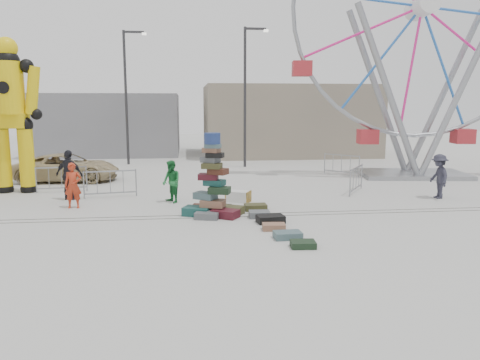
{
  "coord_description": "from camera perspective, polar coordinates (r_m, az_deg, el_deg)",
  "views": [
    {
      "loc": [
        -0.41,
        -14.27,
        3.65
      ],
      "look_at": [
        1.38,
        1.34,
        1.11
      ],
      "focal_mm": 35.0,
      "sensor_mm": 36.0,
      "label": 1
    }
  ],
  "objects": [
    {
      "name": "row_case_4",
      "position": [
        13.01,
        5.84,
        -6.7
      ],
      "size": [
        0.78,
        0.53,
        0.19
      ],
      "primitive_type": "cube",
      "rotation": [
        0.0,
        0.0,
        0.05
      ],
      "color": "#4B676C",
      "rests_on": "ground"
    },
    {
      "name": "ground",
      "position": [
        14.73,
        -4.75,
        -5.18
      ],
      "size": [
        90.0,
        90.0,
        0.0
      ],
      "primitive_type": "plane",
      "color": "#9E9E99",
      "rests_on": "ground"
    },
    {
      "name": "pedestrian_black",
      "position": [
        19.16,
        -20.07,
        0.57
      ],
      "size": [
        1.22,
        0.83,
        1.93
      ],
      "primitive_type": "imported",
      "rotation": [
        0.0,
        0.0,
        2.79
      ],
      "color": "black",
      "rests_on": "ground"
    },
    {
      "name": "steamer_trunk",
      "position": [
        17.71,
        -0.21,
        -2.01
      ],
      "size": [
        1.03,
        0.85,
        0.42
      ],
      "primitive_type": "cube",
      "rotation": [
        0.0,
        0.0,
        -0.45
      ],
      "color": "silver",
      "rests_on": "ground"
    },
    {
      "name": "row_case_5",
      "position": [
        12.27,
        7.7,
        -7.77
      ],
      "size": [
        0.67,
        0.52,
        0.17
      ],
      "primitive_type": "cube",
      "rotation": [
        0.0,
        0.0,
        -0.07
      ],
      "color": "#1B301C",
      "rests_on": "ground"
    },
    {
      "name": "building_left",
      "position": [
        36.72,
        -15.39,
        6.6
      ],
      "size": [
        10.0,
        8.0,
        4.4
      ],
      "primitive_type": "cube",
      "color": "gray",
      "rests_on": "ground"
    },
    {
      "name": "pedestrian_green",
      "position": [
        17.66,
        -8.36,
        -0.2
      ],
      "size": [
        0.92,
        0.97,
        1.59
      ],
      "primitive_type": "imported",
      "rotation": [
        0.0,
        0.0,
        -1.03
      ],
      "color": "#1B6E31",
      "rests_on": "ground"
    },
    {
      "name": "lamp_post_right",
      "position": [
        27.5,
        0.8,
        10.92
      ],
      "size": [
        1.41,
        0.25,
        8.0
      ],
      "color": "#2D2D30",
      "rests_on": "ground"
    },
    {
      "name": "pedestrian_grey",
      "position": [
        19.86,
        23.08,
        0.42
      ],
      "size": [
        0.7,
        1.15,
        1.75
      ],
      "primitive_type": "imported",
      "rotation": [
        0.0,
        0.0,
        -1.61
      ],
      "color": "#262633",
      "rests_on": "ground"
    },
    {
      "name": "suitcase_tower",
      "position": [
        15.52,
        -3.31,
        -1.52
      ],
      "size": [
        2.16,
        1.79,
        2.74
      ],
      "rotation": [
        0.0,
        0.0,
        -0.43
      ],
      "color": "#1B514C",
      "rests_on": "ground"
    },
    {
      "name": "pedestrian_red",
      "position": [
        17.59,
        -19.68,
        -0.63
      ],
      "size": [
        0.63,
        0.44,
        1.62
      ],
      "primitive_type": "imported",
      "rotation": [
        0.0,
        0.0,
        0.09
      ],
      "color": "#B13219",
      "rests_on": "ground"
    },
    {
      "name": "row_case_1",
      "position": [
        15.32,
        2.38,
        -4.19
      ],
      "size": [
        0.71,
        0.56,
        0.21
      ],
      "primitive_type": "cube",
      "rotation": [
        0.0,
        0.0,
        -0.06
      ],
      "color": "slate",
      "rests_on": "ground"
    },
    {
      "name": "barricade_wheel_front",
      "position": [
        20.12,
        13.98,
        0.06
      ],
      "size": [
        1.19,
        1.72,
        1.1
      ],
      "primitive_type": null,
      "rotation": [
        0.0,
        0.0,
        0.98
      ],
      "color": "gray",
      "rests_on": "ground"
    },
    {
      "name": "lamp_post_left",
      "position": [
        29.49,
        -13.57,
        10.56
      ],
      "size": [
        1.41,
        0.25,
        8.0
      ],
      "color": "#2D2D30",
      "rests_on": "ground"
    },
    {
      "name": "crash_test_dummy",
      "position": [
        21.51,
        -26.14,
        7.72
      ],
      "size": [
        2.59,
        1.14,
        6.53
      ],
      "rotation": [
        0.0,
        0.0,
        -0.06
      ],
      "color": "black",
      "rests_on": "ground"
    },
    {
      "name": "barricade_dummy_b",
      "position": [
        21.0,
        -20.92,
        0.09
      ],
      "size": [
        2.0,
        0.35,
        1.1
      ],
      "primitive_type": null,
      "rotation": [
        0.0,
        0.0,
        0.12
      ],
      "color": "gray",
      "rests_on": "ground"
    },
    {
      "name": "track_line_far",
      "position": [
        15.7,
        -4.87,
        -4.26
      ],
      "size": [
        40.0,
        0.04,
        0.01
      ],
      "primitive_type": "cube",
      "color": "#47443F",
      "rests_on": "ground"
    },
    {
      "name": "row_case_2",
      "position": [
        14.66,
        3.75,
        -4.76
      ],
      "size": [
        0.91,
        0.63,
        0.24
      ],
      "primitive_type": "cube",
      "rotation": [
        0.0,
        0.0,
        0.14
      ],
      "color": "black",
      "rests_on": "ground"
    },
    {
      "name": "row_case_0",
      "position": [
        16.34,
        1.91,
        -3.33
      ],
      "size": [
        0.78,
        0.52,
        0.22
      ],
      "primitive_type": "cube",
      "rotation": [
        0.0,
        0.0,
        0.04
      ],
      "color": "#404020",
      "rests_on": "ground"
    },
    {
      "name": "track_line_near",
      "position": [
        15.31,
        -4.82,
        -4.61
      ],
      "size": [
        40.0,
        0.04,
        0.01
      ],
      "primitive_type": "cube",
      "color": "#47443F",
      "rests_on": "ground"
    },
    {
      "name": "ferris_wheel",
      "position": [
        25.68,
        21.18,
        16.76
      ],
      "size": [
        12.68,
        3.81,
        14.82
      ],
      "rotation": [
        0.0,
        0.0,
        -0.13
      ],
      "color": "gray",
      "rests_on": "ground"
    },
    {
      "name": "parked_suv",
      "position": [
        23.91,
        -20.28,
        1.45
      ],
      "size": [
        4.87,
        2.42,
        1.33
      ],
      "primitive_type": "imported",
      "rotation": [
        0.0,
        0.0,
        1.53
      ],
      "color": "tan",
      "rests_on": "ground"
    },
    {
      "name": "barricade_dummy_c",
      "position": [
        19.19,
        -15.53,
        -0.44
      ],
      "size": [
        1.99,
        0.44,
        1.1
      ],
      "primitive_type": null,
      "rotation": [
        0.0,
        0.0,
        0.17
      ],
      "color": "gray",
      "rests_on": "ground"
    },
    {
      "name": "building_right",
      "position": [
        35.08,
        5.71,
        7.26
      ],
      "size": [
        12.0,
        8.0,
        5.0
      ],
      "primitive_type": "cube",
      "color": "gray",
      "rests_on": "ground"
    },
    {
      "name": "barricade_wheel_back",
      "position": [
        24.95,
        12.26,
        1.84
      ],
      "size": [
        1.44,
        1.53,
        1.1
      ],
      "primitive_type": null,
      "rotation": [
        0.0,
        0.0,
        -0.82
      ],
      "color": "gray",
      "rests_on": "ground"
    },
    {
      "name": "row_case_3",
      "position": [
        13.84,
        4.15,
        -5.71
      ],
      "size": [
        0.7,
        0.48,
        0.19
      ],
      "primitive_type": "cube",
      "rotation": [
        0.0,
        0.0,
        -0.08
      ],
      "color": "#94644B",
      "rests_on": "ground"
    }
  ]
}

